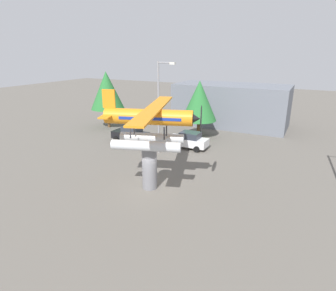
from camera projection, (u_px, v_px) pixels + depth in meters
ground_plane at (150, 188)px, 21.53m from camera, size 140.00×140.00×0.00m
display_pedestal at (149, 167)px, 21.02m from camera, size 1.10×1.10×3.30m
floatplane_monument at (150, 124)px, 19.96m from camera, size 7.20×10.22×4.00m
car_near_black at (131, 134)px, 32.42m from camera, size 4.20×2.02×1.76m
car_mid_white at (188, 140)px, 30.12m from camera, size 4.20×2.02×1.76m
streetlight_primary at (160, 103)px, 27.35m from camera, size 1.84×0.28×8.92m
storefront_building at (231, 105)px, 39.25m from camera, size 15.02×7.09×5.59m
tree_west at (107, 90)px, 37.25m from camera, size 4.37×4.37×7.40m
tree_east at (199, 101)px, 33.14m from camera, size 4.17×4.17×6.67m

